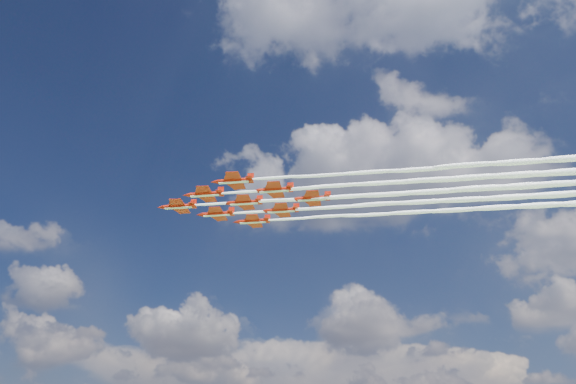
{
  "coord_description": "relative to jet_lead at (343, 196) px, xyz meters",
  "views": [
    {
      "loc": [
        64.67,
        -134.3,
        4.0
      ],
      "look_at": [
        17.51,
        -5.22,
        73.41
      ],
      "focal_mm": 35.0,
      "sensor_mm": 36.0,
      "label": 1
    }
  ],
  "objects": [
    {
      "name": "jet_lead",
      "position": [
        0.0,
        0.0,
        0.0
      ],
      "size": [
        100.59,
        26.54,
        2.89
      ],
      "rotation": [
        0.0,
        0.0,
        0.22
      ],
      "color": "#B61A0A"
    },
    {
      "name": "jet_row2_port",
      "position": [
        10.89,
        -4.42,
        0.0
      ],
      "size": [
        100.59,
        26.54,
        2.89
      ],
      "rotation": [
        0.0,
        0.0,
        0.22
      ],
      "color": "#B61A0A"
    },
    {
      "name": "jet_row2_starb",
      "position": [
        8.05,
        8.56,
        0.0
      ],
      "size": [
        100.59,
        26.54,
        2.89
      ],
      "rotation": [
        0.0,
        0.0,
        0.22
      ],
      "color": "#B61A0A"
    },
    {
      "name": "jet_row3_port",
      "position": [
        21.78,
        -8.84,
        0.0
      ],
      "size": [
        100.59,
        26.54,
        2.89
      ],
      "rotation": [
        0.0,
        0.0,
        0.22
      ],
      "color": "#B61A0A"
    },
    {
      "name": "jet_row3_centre",
      "position": [
        18.94,
        4.14,
        0.0
      ],
      "size": [
        100.59,
        26.54,
        2.89
      ],
      "rotation": [
        0.0,
        0.0,
        0.22
      ],
      "color": "#B61A0A"
    },
    {
      "name": "jet_row3_starb",
      "position": [
        16.11,
        17.12,
        0.0
      ],
      "size": [
        100.59,
        26.54,
        2.89
      ],
      "rotation": [
        0.0,
        0.0,
        0.22
      ],
      "color": "#B61A0A"
    },
    {
      "name": "jet_row4_port",
      "position": [
        29.83,
        -0.28,
        0.0
      ],
      "size": [
        100.59,
        26.54,
        2.89
      ],
      "rotation": [
        0.0,
        0.0,
        0.22
      ],
      "color": "#B61A0A"
    },
    {
      "name": "jet_row4_starb",
      "position": [
        27.0,
        12.7,
        0.0
      ],
      "size": [
        100.59,
        26.54,
        2.89
      ],
      "rotation": [
        0.0,
        0.0,
        0.22
      ],
      "color": "#B61A0A"
    },
    {
      "name": "jet_tail",
      "position": [
        37.89,
        8.28,
        0.0
      ],
      "size": [
        100.59,
        26.54,
        2.89
      ],
      "rotation": [
        0.0,
        0.0,
        0.22
      ],
      "color": "#B61A0A"
    }
  ]
}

